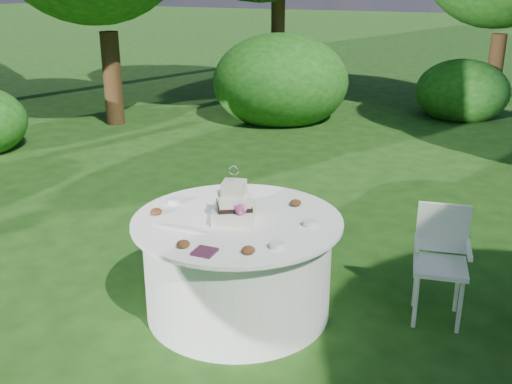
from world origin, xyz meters
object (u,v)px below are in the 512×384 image
at_px(napkins, 205,252).
at_px(cake, 234,206).
at_px(chair, 441,254).
at_px(table, 238,265).

xyz_separation_m(napkins, cake, (-0.05, 0.57, 0.10)).
height_order(napkins, cake, cake).
bearing_deg(chair, table, -159.45).
xyz_separation_m(cake, chair, (1.42, 0.57, -0.37)).
bearing_deg(table, chair, 20.55).
relative_size(table, chair, 1.79).
bearing_deg(napkins, cake, 95.05).
bearing_deg(table, napkins, -85.68).
height_order(table, chair, chair).
relative_size(napkins, cake, 0.33).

